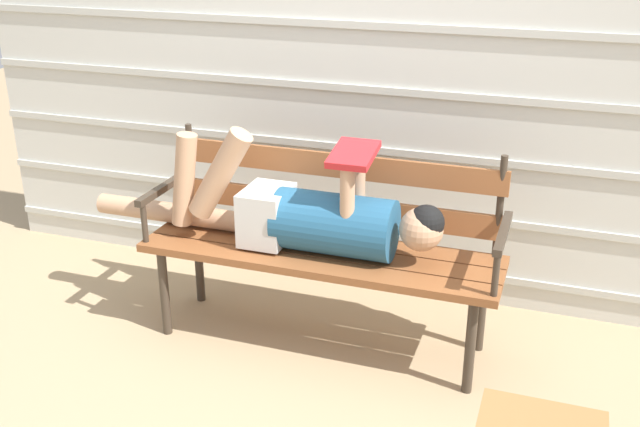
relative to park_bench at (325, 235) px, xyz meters
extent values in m
plane|color=tan|center=(0.00, -0.24, -0.52)|extent=(12.00, 12.00, 0.00)
cube|color=beige|center=(0.00, 0.59, 0.71)|extent=(4.36, 0.06, 2.47)
cube|color=#B7B7AD|center=(0.00, 0.56, -0.37)|extent=(4.36, 0.02, 0.04)
cube|color=#B7B7AD|center=(0.00, 0.56, -0.06)|extent=(4.36, 0.02, 0.04)
cube|color=#B7B7AD|center=(0.00, 0.56, 0.25)|extent=(4.36, 0.02, 0.04)
cube|color=#B7B7AD|center=(0.00, 0.56, 0.56)|extent=(4.36, 0.02, 0.04)
cube|color=#B7B7AD|center=(0.00, 0.56, 0.87)|extent=(4.36, 0.02, 0.04)
cube|color=brown|center=(0.00, -0.22, -0.06)|extent=(1.64, 0.14, 0.04)
cube|color=brown|center=(0.00, -0.07, -0.06)|extent=(1.64, 0.14, 0.04)
cube|color=brown|center=(0.00, 0.08, -0.06)|extent=(1.64, 0.14, 0.04)
cube|color=brown|center=(0.00, 0.15, 0.08)|extent=(1.57, 0.05, 0.11)
cube|color=brown|center=(0.00, 0.15, 0.29)|extent=(1.57, 0.05, 0.11)
cylinder|color=#382D23|center=(-0.75, 0.15, 0.18)|extent=(0.03, 0.03, 0.46)
cylinder|color=#382D23|center=(0.75, 0.15, 0.18)|extent=(0.03, 0.03, 0.46)
cylinder|color=#382D23|center=(-0.72, -0.24, -0.30)|extent=(0.04, 0.04, 0.44)
cylinder|color=#382D23|center=(0.72, -0.24, -0.30)|extent=(0.04, 0.04, 0.44)
cylinder|color=#382D23|center=(-0.72, 0.11, -0.30)|extent=(0.04, 0.04, 0.44)
cylinder|color=#382D23|center=(0.72, 0.11, -0.30)|extent=(0.04, 0.04, 0.44)
cube|color=#382D23|center=(-0.80, -0.07, 0.15)|extent=(0.04, 0.43, 0.03)
cylinder|color=#382D23|center=(-0.80, -0.24, 0.05)|extent=(0.03, 0.03, 0.20)
cube|color=#382D23|center=(0.80, -0.07, 0.15)|extent=(0.04, 0.43, 0.03)
cylinder|color=#382D23|center=(0.80, -0.24, 0.05)|extent=(0.03, 0.03, 0.20)
cylinder|color=#23567A|center=(0.07, -0.07, 0.09)|extent=(0.53, 0.28, 0.28)
cube|color=silver|center=(-0.26, -0.07, 0.09)|extent=(0.20, 0.26, 0.25)
sphere|color=tan|center=(0.46, -0.07, 0.12)|extent=(0.19, 0.19, 0.19)
sphere|color=black|center=(0.48, -0.07, 0.15)|extent=(0.16, 0.16, 0.16)
cylinder|color=tan|center=(-0.45, -0.13, 0.29)|extent=(0.33, 0.11, 0.45)
cylinder|color=tan|center=(-0.64, -0.13, 0.24)|extent=(0.15, 0.09, 0.45)
cylinder|color=tan|center=(-0.76, -0.01, 0.01)|extent=(0.85, 0.10, 0.10)
cylinder|color=tan|center=(0.15, -0.15, 0.25)|extent=(0.06, 0.06, 0.32)
cylinder|color=tan|center=(0.15, 0.01, 0.25)|extent=(0.06, 0.06, 0.32)
cube|color=red|center=(0.15, -0.07, 0.42)|extent=(0.18, 0.25, 0.07)
camera|label=1|loc=(1.00, -2.96, 1.39)|focal=41.86mm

